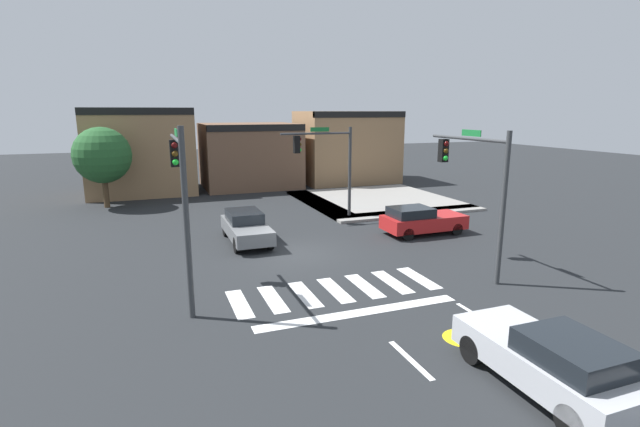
{
  "coord_description": "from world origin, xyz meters",
  "views": [
    {
      "loc": [
        -5.9,
        -18.69,
        6.17
      ],
      "look_at": [
        1.45,
        0.9,
        1.53
      ],
      "focal_mm": 26.06,
      "sensor_mm": 36.0,
      "label": 1
    }
  ],
  "objects_px": {
    "traffic_signal_southwest": "(180,182)",
    "roadside_tree": "(102,155)",
    "traffic_signal_southeast": "(474,174)",
    "traffic_signal_northeast": "(326,156)",
    "car_silver": "(551,360)",
    "car_red": "(421,220)",
    "car_gray": "(246,227)"
  },
  "relations": [
    {
      "from": "car_gray",
      "to": "car_silver",
      "type": "relative_size",
      "value": 1.03
    },
    {
      "from": "traffic_signal_southwest",
      "to": "roadside_tree",
      "type": "xyz_separation_m",
      "value": [
        -3.57,
        17.36,
        -0.56
      ]
    },
    {
      "from": "traffic_signal_southeast",
      "to": "car_silver",
      "type": "height_order",
      "value": "traffic_signal_southeast"
    },
    {
      "from": "traffic_signal_southeast",
      "to": "traffic_signal_southwest",
      "type": "bearing_deg",
      "value": 84.75
    },
    {
      "from": "car_silver",
      "to": "roadside_tree",
      "type": "height_order",
      "value": "roadside_tree"
    },
    {
      "from": "traffic_signal_northeast",
      "to": "car_gray",
      "type": "height_order",
      "value": "traffic_signal_northeast"
    },
    {
      "from": "traffic_signal_southeast",
      "to": "car_silver",
      "type": "bearing_deg",
      "value": 154.2
    },
    {
      "from": "traffic_signal_northeast",
      "to": "car_gray",
      "type": "bearing_deg",
      "value": 29.76
    },
    {
      "from": "traffic_signal_northeast",
      "to": "car_silver",
      "type": "relative_size",
      "value": 1.22
    },
    {
      "from": "car_silver",
      "to": "roadside_tree",
      "type": "relative_size",
      "value": 0.84
    },
    {
      "from": "traffic_signal_southeast",
      "to": "car_red",
      "type": "height_order",
      "value": "traffic_signal_southeast"
    },
    {
      "from": "traffic_signal_northeast",
      "to": "traffic_signal_southwest",
      "type": "distance_m",
      "value": 12.48
    },
    {
      "from": "traffic_signal_southwest",
      "to": "car_silver",
      "type": "xyz_separation_m",
      "value": [
        7.08,
        -8.41,
        -3.17
      ]
    },
    {
      "from": "traffic_signal_southeast",
      "to": "car_red",
      "type": "relative_size",
      "value": 1.32
    },
    {
      "from": "car_gray",
      "to": "roadside_tree",
      "type": "height_order",
      "value": "roadside_tree"
    },
    {
      "from": "traffic_signal_southwest",
      "to": "car_gray",
      "type": "bearing_deg",
      "value": -28.3
    },
    {
      "from": "traffic_signal_northeast",
      "to": "traffic_signal_southeast",
      "type": "bearing_deg",
      "value": 101.96
    },
    {
      "from": "car_red",
      "to": "roadside_tree",
      "type": "xyz_separation_m",
      "value": [
        -15.49,
        12.99,
        2.66
      ]
    },
    {
      "from": "traffic_signal_northeast",
      "to": "car_silver",
      "type": "xyz_separation_m",
      "value": [
        -1.46,
        -17.5,
        -2.9
      ]
    },
    {
      "from": "traffic_signal_southwest",
      "to": "car_gray",
      "type": "distance_m",
      "value": 7.6
    },
    {
      "from": "traffic_signal_northeast",
      "to": "roadside_tree",
      "type": "xyz_separation_m",
      "value": [
        -12.11,
        8.27,
        -0.29
      ]
    },
    {
      "from": "traffic_signal_southeast",
      "to": "car_silver",
      "type": "relative_size",
      "value": 1.27
    },
    {
      "from": "traffic_signal_southeast",
      "to": "roadside_tree",
      "type": "xyz_separation_m",
      "value": [
        -14.25,
        18.34,
        -0.44
      ]
    },
    {
      "from": "traffic_signal_southeast",
      "to": "traffic_signal_northeast",
      "type": "bearing_deg",
      "value": 11.96
    },
    {
      "from": "traffic_signal_northeast",
      "to": "car_red",
      "type": "relative_size",
      "value": 1.26
    },
    {
      "from": "car_red",
      "to": "car_gray",
      "type": "xyz_separation_m",
      "value": [
        -8.65,
        1.7,
        0.03
      ]
    },
    {
      "from": "roadside_tree",
      "to": "traffic_signal_southwest",
      "type": "bearing_deg",
      "value": -78.38
    },
    {
      "from": "car_silver",
      "to": "car_red",
      "type": "bearing_deg",
      "value": -20.72
    },
    {
      "from": "traffic_signal_southeast",
      "to": "car_red",
      "type": "xyz_separation_m",
      "value": [
        1.24,
        5.36,
        -3.09
      ]
    },
    {
      "from": "car_red",
      "to": "roadside_tree",
      "type": "distance_m",
      "value": 20.39
    },
    {
      "from": "roadside_tree",
      "to": "traffic_signal_northeast",
      "type": "bearing_deg",
      "value": -34.33
    },
    {
      "from": "car_gray",
      "to": "traffic_signal_northeast",
      "type": "bearing_deg",
      "value": 119.76
    }
  ]
}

